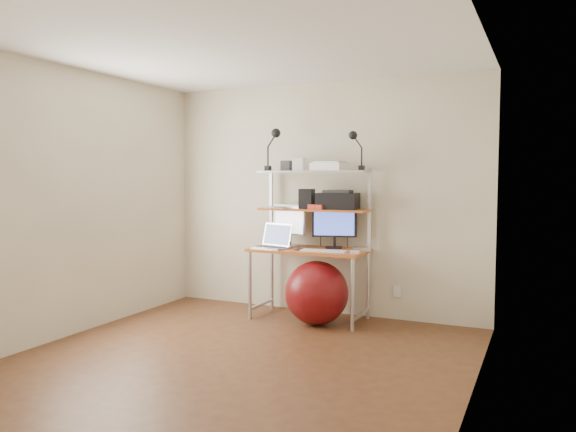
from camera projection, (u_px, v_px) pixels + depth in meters
The scene contains 20 objects.
room at pixel (240, 206), 4.49m from camera, with size 3.60×3.60×3.60m.
computer_desk at pixel (311, 228), 5.87m from camera, with size 1.20×0.60×1.57m.
wall_outlet at pixel (397, 291), 5.82m from camera, with size 0.08×0.01×0.12m, color white.
monitor_silver at pixel (289, 222), 6.03m from camera, with size 0.43×0.20×0.48m.
monitor_black at pixel (335, 226), 5.86m from camera, with size 0.45×0.19×0.47m.
laptop at pixel (274, 243), 5.90m from camera, with size 0.43×0.37×0.32m.
keyboard at pixel (323, 251), 5.62m from camera, with size 0.46×0.13×0.01m, color white.
mouse at pixel (355, 252), 5.48m from camera, with size 0.09×0.06×0.03m, color white.
mac_mini at pixel (362, 249), 5.70m from camera, with size 0.18×0.18×0.03m, color #B8B8BC.
phone at pixel (300, 249), 5.74m from camera, with size 0.07×0.12×0.01m, color black.
printer at pixel (338, 200), 5.83m from camera, with size 0.44×0.32×0.20m.
nas_cube at pixel (307, 199), 5.92m from camera, with size 0.14×0.14×0.21m, color black.
red_box at pixel (318, 207), 5.82m from camera, with size 0.18×0.12×0.05m, color #AF291C.
scanner at pixel (330, 166), 5.78m from camera, with size 0.39×0.29×0.09m.
box_white at pixel (299, 164), 5.94m from camera, with size 0.12×0.10×0.13m, color white.
box_grey at pixel (287, 166), 6.04m from camera, with size 0.11×0.11×0.11m, color #2E2E31.
clip_lamp_left at pixel (274, 140), 5.99m from camera, with size 0.18×0.10×0.45m.
clip_lamp_right at pixel (355, 142), 5.60m from camera, with size 0.16×0.09×0.39m.
exercise_ball at pixel (317, 293), 5.64m from camera, with size 0.64×0.64×0.64m, color maroon.
paper_stack at pixel (281, 207), 6.08m from camera, with size 0.41×0.41×0.02m.
Camera 1 is at (2.22, -3.91, 1.49)m, focal length 35.00 mm.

